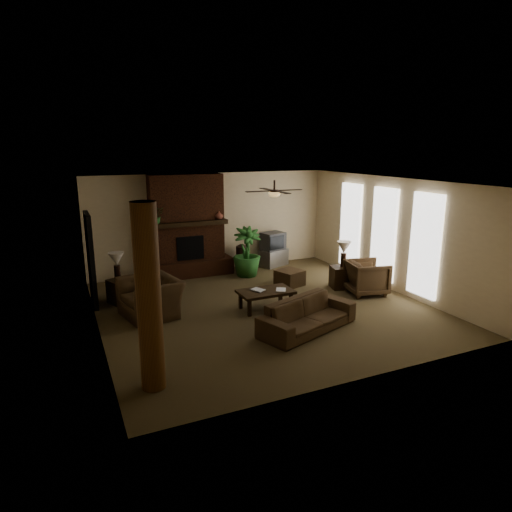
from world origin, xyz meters
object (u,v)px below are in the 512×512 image
armchair_left (150,291)px  side_table_left (121,291)px  tv_stand (273,257)px  floor_plant (247,262)px  sofa (308,310)px  side_table_right (341,277)px  coffee_table (266,293)px  lamp_left (117,261)px  ottoman (290,278)px  log_column (149,299)px  armchair_right (367,276)px  floor_vase (242,255)px  lamp_right (344,249)px

armchair_left → side_table_left: (-0.46, 1.10, -0.27)m
tv_stand → armchair_left: bearing=-170.0°
floor_plant → sofa: bearing=-95.7°
tv_stand → side_table_left: bearing=176.1°
side_table_right → tv_stand: bearing=102.8°
coffee_table → side_table_left: size_ratio=2.18×
lamp_left → side_table_right: lamp_left is taller
tv_stand → floor_plant: floor_plant is taller
floor_plant → side_table_right: 2.66m
armchair_left → ottoman: (3.71, 0.66, -0.34)m
log_column → armchair_right: (5.66, 2.23, -0.95)m
armchair_right → side_table_right: size_ratio=1.65×
ottoman → side_table_left: side_table_left is taller
ottoman → floor_plant: 1.44m
tv_stand → floor_vase: floor_vase is taller
log_column → side_table_right: 6.20m
ottoman → floor_vase: (-0.55, 1.90, 0.23)m
coffee_table → side_table_left: side_table_left is taller
sofa → side_table_right: (2.16, 1.98, -0.14)m
floor_vase → lamp_left: 4.01m
armchair_right → tv_stand: armchair_right is taller
floor_plant → floor_vase: bearing=79.6°
lamp_left → lamp_right: 5.50m
ottoman → coffee_table: bearing=-135.1°
tv_stand → side_table_right: (0.60, -2.67, 0.03)m
armchair_right → coffee_table: (-2.71, 0.05, -0.08)m
coffee_table → floor_plant: 2.66m
floor_vase → floor_plant: 0.66m
log_column → armchair_right: size_ratio=3.09×
coffee_table → tv_stand: bearing=60.9°
armchair_left → tv_stand: armchair_left is taller
armchair_left → side_table_left: size_ratio=2.25×
log_column → tv_stand: size_ratio=3.29×
log_column → armchair_left: 3.12m
log_column → lamp_right: size_ratio=4.31×
armchair_right → tv_stand: bearing=27.2°
side_table_left → log_column: bearing=-91.4°
coffee_table → ottoman: size_ratio=2.00×
log_column → lamp_right: (5.43, 2.90, -0.40)m
coffee_table → floor_vase: floor_vase is taller
lamp_left → side_table_right: (5.33, -1.14, -0.73)m
armchair_left → ottoman: size_ratio=2.06×
ottoman → tv_stand: size_ratio=0.71×
floor_plant → lamp_left: size_ratio=2.11×
ottoman → lamp_left: bearing=174.3°
sofa → tv_stand: bearing=52.2°
coffee_table → side_table_right: 2.49m
lamp_left → floor_vase: bearing=21.9°
log_column → floor_vase: bearing=56.0°
tv_stand → side_table_left: size_ratio=1.55×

